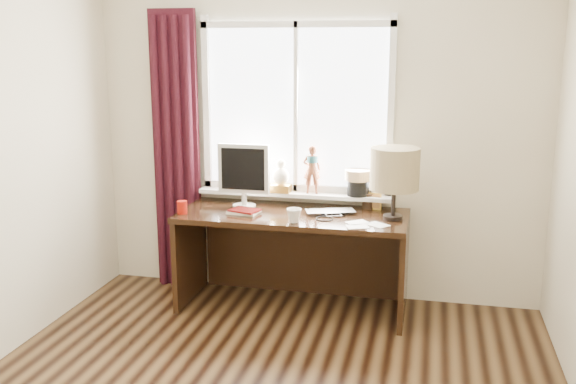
% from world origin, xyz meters
% --- Properties ---
extents(wall_back, '(3.50, 0.00, 2.60)m').
position_xyz_m(wall_back, '(0.00, 2.00, 1.30)').
color(wall_back, beige).
rests_on(wall_back, ground).
extents(laptop, '(0.42, 0.34, 0.03)m').
position_xyz_m(laptop, '(0.18, 1.68, 0.76)').
color(laptop, silver).
rests_on(laptop, desk).
extents(mug, '(0.14, 0.13, 0.11)m').
position_xyz_m(mug, '(-0.04, 1.39, 0.80)').
color(mug, white).
rests_on(mug, desk).
extents(red_cup, '(0.07, 0.07, 0.10)m').
position_xyz_m(red_cup, '(-0.90, 1.44, 0.80)').
color(red_cup, '#971005').
rests_on(red_cup, desk).
extents(window, '(1.52, 0.21, 1.40)m').
position_xyz_m(window, '(-0.14, 1.95, 1.30)').
color(window, white).
rests_on(window, ground).
extents(curtain, '(0.38, 0.09, 2.25)m').
position_xyz_m(curtain, '(-1.13, 1.91, 1.12)').
color(curtain, black).
rests_on(curtain, floor).
extents(desk, '(1.70, 0.70, 0.75)m').
position_xyz_m(desk, '(-0.10, 1.73, 0.51)').
color(desk, black).
rests_on(desk, floor).
extents(monitor, '(0.40, 0.18, 0.49)m').
position_xyz_m(monitor, '(-0.51, 1.74, 1.03)').
color(monitor, beige).
rests_on(monitor, desk).
extents(notebook_stack, '(0.25, 0.20, 0.03)m').
position_xyz_m(notebook_stack, '(-0.46, 1.55, 0.77)').
color(notebook_stack, beige).
rests_on(notebook_stack, desk).
extents(brush_holder, '(0.09, 0.09, 0.25)m').
position_xyz_m(brush_holder, '(0.43, 1.90, 0.81)').
color(brush_holder, black).
rests_on(brush_holder, desk).
extents(icon_frame, '(0.10, 0.04, 0.13)m').
position_xyz_m(icon_frame, '(0.48, 1.88, 0.81)').
color(icon_frame, gold).
rests_on(icon_frame, desk).
extents(table_lamp, '(0.35, 0.35, 0.52)m').
position_xyz_m(table_lamp, '(0.64, 1.63, 1.11)').
color(table_lamp, black).
rests_on(table_lamp, desk).
extents(loose_papers, '(0.33, 0.27, 0.00)m').
position_xyz_m(loose_papers, '(0.45, 1.43, 0.75)').
color(loose_papers, white).
rests_on(loose_papers, desk).
extents(desk_cables, '(0.23, 0.31, 0.01)m').
position_xyz_m(desk_cables, '(0.18, 1.60, 0.75)').
color(desk_cables, black).
rests_on(desk_cables, desk).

